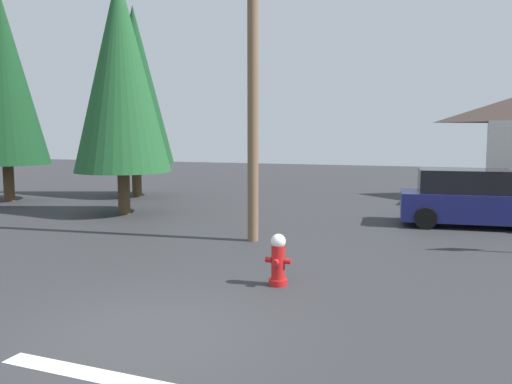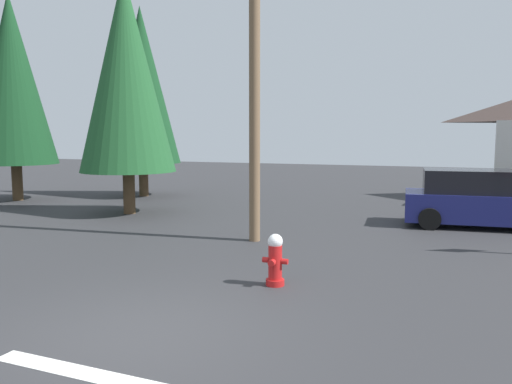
{
  "view_description": "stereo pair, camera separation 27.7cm",
  "coord_description": "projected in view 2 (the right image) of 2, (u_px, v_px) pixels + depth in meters",
  "views": [
    {
      "loc": [
        3.79,
        -6.03,
        2.76
      ],
      "look_at": [
        -0.05,
        4.76,
        1.47
      ],
      "focal_mm": 36.11,
      "sensor_mm": 36.0,
      "label": 1
    },
    {
      "loc": [
        4.05,
        -5.93,
        2.76
      ],
      "look_at": [
        -0.05,
        4.76,
        1.47
      ],
      "focal_mm": 36.11,
      "sensor_mm": 36.0,
      "label": 2
    }
  ],
  "objects": [
    {
      "name": "pine_tree_short_left",
      "position": [
        12.0,
        79.0,
        21.03
      ],
      "size": [
        3.39,
        3.39,
        8.48
      ],
      "color": "#4C3823",
      "rests_on": "ground"
    },
    {
      "name": "parked_car",
      "position": [
        477.0,
        200.0,
        15.35
      ],
      "size": [
        4.47,
        2.4,
        1.71
      ],
      "color": "navy",
      "rests_on": "ground"
    },
    {
      "name": "lane_stop_bar",
      "position": [
        133.0,
        384.0,
        5.71
      ],
      "size": [
        3.92,
        0.42,
        0.01
      ],
      "primitive_type": "cube",
      "rotation": [
        0.0,
        0.0,
        -0.03
      ],
      "color": "silver",
      "rests_on": "ground"
    },
    {
      "name": "pine_tree_tall_left",
      "position": [
        141.0,
        86.0,
        22.52
      ],
      "size": [
        3.31,
        3.31,
        8.27
      ],
      "color": "#4C3823",
      "rests_on": "ground"
    },
    {
      "name": "pine_tree_mid_left",
      "position": [
        126.0,
        73.0,
        17.46
      ],
      "size": [
        3.27,
        3.27,
        8.18
      ],
      "color": "#4C3823",
      "rests_on": "ground"
    },
    {
      "name": "ground_plane",
      "position": [
        139.0,
        334.0,
        7.26
      ],
      "size": [
        80.0,
        80.0,
        0.1
      ],
      "primitive_type": "cube",
      "color": "#2D2D30"
    },
    {
      "name": "fire_hydrant",
      "position": [
        275.0,
        260.0,
        9.4
      ],
      "size": [
        0.48,
        0.41,
        0.96
      ],
      "color": "red",
      "rests_on": "ground"
    },
    {
      "name": "utility_pole",
      "position": [
        255.0,
        58.0,
        12.88
      ],
      "size": [
        1.6,
        0.28,
        8.95
      ],
      "color": "brown",
      "rests_on": "ground"
    }
  ]
}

